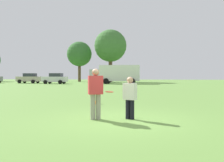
# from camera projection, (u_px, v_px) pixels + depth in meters

# --- Properties ---
(ground_plane) EXTENTS (144.11, 144.11, 0.00)m
(ground_plane) POSITION_uv_depth(u_px,v_px,m) (118.00, 121.00, 8.29)
(ground_plane) COLOR #608C3D
(player_thrower) EXTENTS (0.55, 0.43, 1.75)m
(player_thrower) POSITION_uv_depth(u_px,v_px,m) (96.00, 91.00, 8.46)
(player_thrower) COLOR gray
(player_thrower) RESTS_ON ground
(player_defender) EXTENTS (0.51, 0.42, 1.47)m
(player_defender) POSITION_uv_depth(u_px,v_px,m) (130.00, 96.00, 8.52)
(player_defender) COLOR black
(player_defender) RESTS_ON ground
(frisbee) EXTENTS (0.27, 0.27, 0.04)m
(frisbee) POSITION_uv_depth(u_px,v_px,m) (109.00, 92.00, 8.27)
(frisbee) COLOR #E54C33
(traffic_cone) EXTENTS (0.32, 0.32, 0.48)m
(traffic_cone) POSITION_uv_depth(u_px,v_px,m) (97.00, 100.00, 13.01)
(traffic_cone) COLOR #D8590C
(traffic_cone) RESTS_ON ground
(parked_car_mid_left) EXTENTS (4.24, 2.30, 1.82)m
(parked_car_mid_left) POSITION_uv_depth(u_px,v_px,m) (29.00, 78.00, 45.35)
(parked_car_mid_left) COLOR #B7AD99
(parked_car_mid_left) RESTS_ON ground
(parked_car_center) EXTENTS (4.24, 2.30, 1.82)m
(parked_car_center) POSITION_uv_depth(u_px,v_px,m) (55.00, 78.00, 42.45)
(parked_car_center) COLOR silver
(parked_car_center) RESTS_ON ground
(box_truck) EXTENTS (8.56, 3.15, 3.18)m
(box_truck) POSITION_uv_depth(u_px,v_px,m) (116.00, 74.00, 42.57)
(box_truck) COLOR white
(box_truck) RESTS_ON ground
(tree_west_maple) EXTENTS (5.51, 5.51, 8.96)m
(tree_west_maple) POSITION_uv_depth(u_px,v_px,m) (79.00, 54.00, 55.09)
(tree_west_maple) COLOR brown
(tree_west_maple) RESTS_ON ground
(tree_center_elm) EXTENTS (7.00, 7.00, 11.38)m
(tree_center_elm) POSITION_uv_depth(u_px,v_px,m) (110.00, 46.00, 53.64)
(tree_center_elm) COLOR brown
(tree_center_elm) RESTS_ON ground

